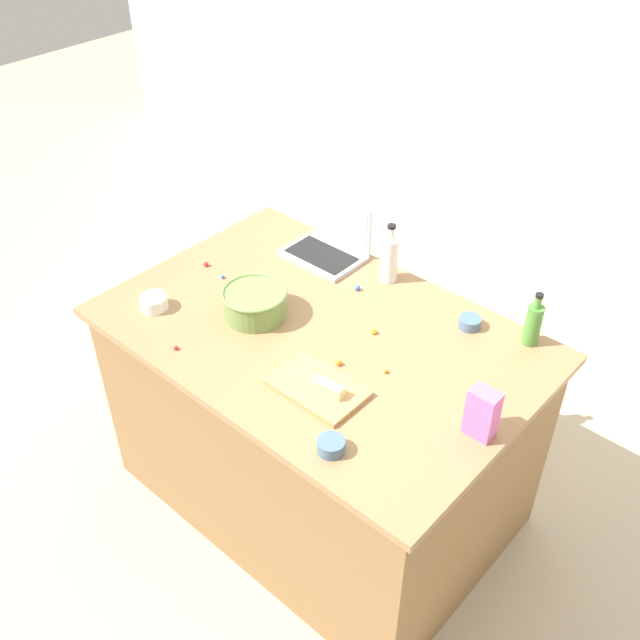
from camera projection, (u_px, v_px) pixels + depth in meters
ground_plane at (320, 493)px, 3.17m from camera, size 12.00×12.00×0.00m
wall_back at (611, 63)px, 3.65m from camera, size 8.00×0.10×2.60m
island_counter at (320, 419)px, 2.89m from camera, size 1.55×1.03×0.90m
laptop at (329, 244)px, 2.98m from camera, size 0.31×0.23×0.22m
mixing_bowl_large at (255, 302)px, 2.66m from camera, size 0.24×0.24×0.11m
bottle_olive at (533, 324)px, 2.51m from camera, size 0.06×0.06×0.21m
bottle_vinegar at (389, 258)px, 2.81m from camera, size 0.07×0.07×0.25m
cutting_board at (318, 388)px, 2.37m from camera, size 0.31×0.20×0.02m
butter_stick_left at (328, 388)px, 2.33m from camera, size 0.11×0.05×0.04m
ramekin_small at (331, 446)px, 2.16m from camera, size 0.08×0.08×0.04m
ramekin_medium at (154, 302)px, 2.71m from camera, size 0.10×0.10×0.05m
ramekin_wide at (470, 322)px, 2.62m from camera, size 0.08×0.08×0.04m
candy_bag at (482, 413)px, 2.17m from camera, size 0.09×0.06×0.17m
candy_0 at (386, 371)px, 2.44m from camera, size 0.01×0.01×0.01m
candy_1 at (206, 264)px, 2.93m from camera, size 0.02×0.02×0.02m
candy_2 at (358, 288)px, 2.80m from camera, size 0.02×0.02×0.02m
candy_3 at (223, 277)px, 2.87m from camera, size 0.01×0.01×0.01m
candy_4 at (165, 302)px, 2.74m from camera, size 0.01×0.01×0.01m
candy_5 at (176, 348)px, 2.53m from camera, size 0.02×0.02×0.02m
candy_6 at (339, 363)px, 2.46m from camera, size 0.02×0.02×0.02m
candy_7 at (374, 331)px, 2.60m from camera, size 0.02×0.02×0.02m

